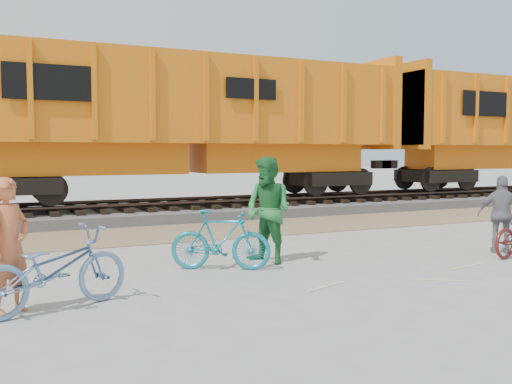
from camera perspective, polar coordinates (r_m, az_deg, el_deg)
ground at (r=9.78m, az=9.45°, el=-7.76°), size 120.00×120.00×0.00m
gravel_strip at (r=14.57m, az=-3.02°, el=-3.79°), size 120.00×3.00×0.02m
ballast_bed at (r=17.82m, az=-7.31°, el=-1.94°), size 120.00×4.00×0.30m
track at (r=17.79m, az=-7.32°, el=-0.91°), size 120.00×2.60×0.24m
hopper_car_center at (r=17.81m, az=-6.75°, el=7.26°), size 14.00×3.13×4.65m
bicycle_blue at (r=7.62m, az=-19.55°, el=-7.30°), size 2.10×1.32×1.04m
bicycle_teal at (r=9.63m, az=-3.56°, el=-4.82°), size 1.71×1.26×1.02m
person_solo at (r=7.63m, az=-23.44°, el=-4.94°), size 0.72×0.72×1.68m
person_man at (r=10.17m, az=1.25°, el=-1.82°), size 1.04×1.14×1.91m
person_woman at (r=12.17m, az=23.39°, el=-2.07°), size 0.90×0.90×1.53m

